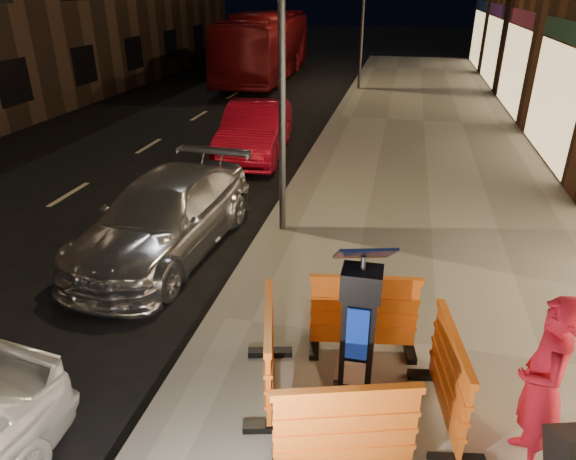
% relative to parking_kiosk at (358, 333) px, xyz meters
% --- Properties ---
extents(ground_plane, '(120.00, 120.00, 0.00)m').
position_rel_parking_kiosk_xyz_m(ground_plane, '(-2.03, 1.21, -1.09)').
color(ground_plane, black).
rests_on(ground_plane, ground).
extents(sidewalk, '(6.00, 60.00, 0.15)m').
position_rel_parking_kiosk_xyz_m(sidewalk, '(0.97, 1.21, -1.02)').
color(sidewalk, gray).
rests_on(sidewalk, ground).
extents(kerb, '(0.30, 60.00, 0.15)m').
position_rel_parking_kiosk_xyz_m(kerb, '(-2.03, 1.21, -1.02)').
color(kerb, slate).
rests_on(kerb, ground).
extents(parking_kiosk, '(0.71, 0.71, 1.89)m').
position_rel_parking_kiosk_xyz_m(parking_kiosk, '(0.00, 0.00, 0.00)').
color(parking_kiosk, black).
rests_on(parking_kiosk, sidewalk).
extents(barrier_front, '(1.45, 0.92, 1.05)m').
position_rel_parking_kiosk_xyz_m(barrier_front, '(0.00, -0.95, -0.42)').
color(barrier_front, orange).
rests_on(barrier_front, sidewalk).
extents(barrier_back, '(1.42, 0.76, 1.05)m').
position_rel_parking_kiosk_xyz_m(barrier_back, '(0.00, 0.95, -0.42)').
color(barrier_back, orange).
rests_on(barrier_back, sidewalk).
extents(barrier_kerbside, '(0.86, 1.44, 1.05)m').
position_rel_parking_kiosk_xyz_m(barrier_kerbside, '(-0.95, 0.00, -0.42)').
color(barrier_kerbside, orange).
rests_on(barrier_kerbside, sidewalk).
extents(barrier_bldgside, '(0.78, 1.43, 1.05)m').
position_rel_parking_kiosk_xyz_m(barrier_bldgside, '(0.95, 0.00, -0.42)').
color(barrier_bldgside, orange).
rests_on(barrier_bldgside, sidewalk).
extents(car_silver, '(2.18, 4.70, 1.33)m').
position_rel_parking_kiosk_xyz_m(car_silver, '(-3.64, 3.16, -1.09)').
color(car_silver, silver).
rests_on(car_silver, ground).
extents(car_red, '(1.94, 4.49, 1.44)m').
position_rel_parking_kiosk_xyz_m(car_red, '(-3.66, 8.99, -1.09)').
color(car_red, '#AA0A21').
rests_on(car_red, ground).
extents(bus_doubledecker, '(3.16, 11.38, 3.14)m').
position_rel_parking_kiosk_xyz_m(bus_doubledecker, '(-6.79, 21.97, -1.09)').
color(bus_doubledecker, maroon).
rests_on(bus_doubledecker, ground).
extents(man, '(0.48, 0.69, 1.84)m').
position_rel_parking_kiosk_xyz_m(man, '(1.68, -0.39, -0.03)').
color(man, '#A91124').
rests_on(man, sidewalk).
extents(street_lamp_mid, '(0.12, 0.12, 6.00)m').
position_rel_parking_kiosk_xyz_m(street_lamp_mid, '(-1.78, 4.21, 2.06)').
color(street_lamp_mid, '#3F3F44').
rests_on(street_lamp_mid, sidewalk).
extents(street_lamp_far, '(0.12, 0.12, 6.00)m').
position_rel_parking_kiosk_xyz_m(street_lamp_far, '(-1.78, 19.21, 2.06)').
color(street_lamp_far, '#3F3F44').
rests_on(street_lamp_far, sidewalk).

